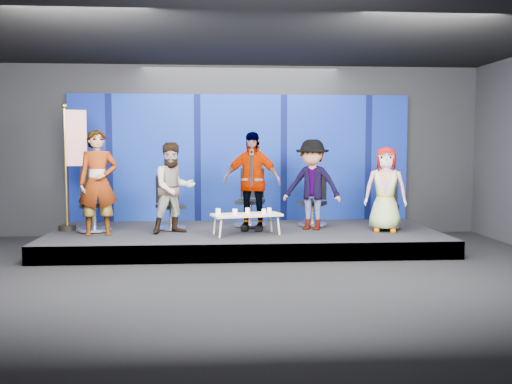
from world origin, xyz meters
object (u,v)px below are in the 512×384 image
panelist_b (174,188)px  panelist_d (312,185)px  mug_c (247,211)px  mug_d (264,211)px  coffee_table (247,215)px  mug_b (235,212)px  chair_a (94,211)px  chair_d (313,208)px  panelist_a (98,183)px  chair_b (170,212)px  chair_c (251,207)px  flag_stand (72,163)px  mug_e (269,210)px  panelist_c (252,181)px  mug_a (218,212)px  chair_e (387,211)px  panelist_e (385,189)px

panelist_b → panelist_d: panelist_d is taller
mug_c → mug_d: 0.29m
coffee_table → mug_b: bearing=-146.5°
panelist_b → chair_a: bearing=143.7°
chair_d → mug_b: bearing=-118.8°
panelist_a → chair_b: panelist_a is taller
chair_c → coffee_table: 1.03m
chair_b → chair_c: chair_c is taller
chair_c → mug_c: size_ratio=11.65×
chair_a → chair_c: (2.88, 0.41, -0.00)m
flag_stand → coffee_table: bearing=-32.2°
chair_c → chair_b: bearing=-157.3°
mug_b → mug_d: size_ratio=1.19×
mug_b → mug_c: 0.31m
panelist_d → mug_b: (-1.45, -0.66, -0.42)m
panelist_a → mug_c: (2.58, -0.06, -0.50)m
chair_d → flag_stand: size_ratio=0.44×
chair_b → mug_e: 1.91m
panelist_d → mug_c: 1.37m
chair_a → panelist_c: size_ratio=0.62×
panelist_d → mug_d: (-0.94, -0.53, -0.42)m
panelist_b → chair_d: (2.63, 0.74, -0.47)m
panelist_d → chair_b: bearing=-160.5°
chair_a → mug_e: 3.19m
mug_b → chair_c: bearing=73.5°
coffee_table → mug_a: bearing=-171.4°
panelist_a → panelist_b: bearing=-5.5°
mug_c → mug_e: 0.39m
chair_e → mug_c: (-2.68, -0.59, 0.10)m
panelist_a → panelist_d: size_ratio=1.09×
chair_b → panelist_b: 0.69m
panelist_b → mug_a: size_ratio=15.60×
chair_c → panelist_c: (-0.01, -0.51, 0.54)m
mug_c → panelist_c: bearing=76.8°
chair_e → mug_e: bearing=-150.6°
chair_d → panelist_e: panelist_e is taller
panelist_a → mug_d: bearing=-14.3°
flag_stand → mug_d: bearing=-31.2°
chair_d → mug_c: bearing=-120.1°
chair_e → mug_d: 2.50m
coffee_table → chair_e: bearing=13.8°
panelist_b → mug_b: size_ratio=15.93×
chair_e → mug_d: (-2.40, -0.67, 0.10)m
panelist_d → mug_e: size_ratio=18.60×
chair_e → mug_b: 3.02m
chair_c → flag_stand: 3.40m
mug_b → flag_stand: flag_stand is taller
chair_c → mug_b: size_ratio=11.03×
panelist_c → mug_a: panelist_c is taller
chair_d → panelist_e: bearing=-10.3°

